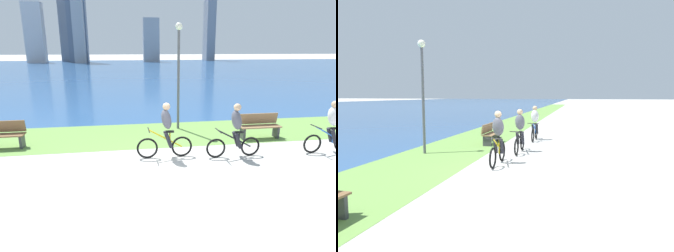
% 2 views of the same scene
% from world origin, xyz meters
% --- Properties ---
extents(ground_plane, '(300.00, 300.00, 0.00)m').
position_xyz_m(ground_plane, '(0.00, 0.00, 0.00)').
color(ground_plane, '#B2AFA8').
extents(grass_strip_bayside, '(120.00, 3.23, 0.01)m').
position_xyz_m(grass_strip_bayside, '(0.00, 3.51, 0.00)').
color(grass_strip_bayside, '#6B9947').
rests_on(grass_strip_bayside, ground).
extents(cyclist_lead, '(1.68, 0.52, 1.68)m').
position_xyz_m(cyclist_lead, '(0.40, 1.07, 0.84)').
color(cyclist_lead, black).
rests_on(cyclist_lead, ground).
extents(cyclist_trailing, '(1.69, 0.52, 1.64)m').
position_xyz_m(cyclist_trailing, '(2.46, 0.80, 0.83)').
color(cyclist_trailing, black).
rests_on(cyclist_trailing, ground).
extents(cyclist_distant_rear, '(1.68, 0.52, 1.65)m').
position_xyz_m(cyclist_distant_rear, '(5.56, 0.71, 0.83)').
color(cyclist_distant_rear, black).
rests_on(cyclist_distant_rear, ground).
extents(bench_far_along_path, '(1.50, 0.47, 0.90)m').
position_xyz_m(bench_far_along_path, '(4.06, 2.46, 0.45)').
color(bench_far_along_path, olive).
rests_on(bench_far_along_path, ground).
extents(lamppost_tall, '(0.28, 0.28, 4.13)m').
position_xyz_m(lamppost_tall, '(1.38, 4.18, 2.68)').
color(lamppost_tall, '#595960').
rests_on(lamppost_tall, ground).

